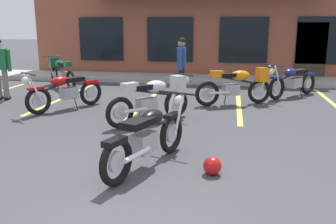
% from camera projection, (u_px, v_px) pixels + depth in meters
% --- Properties ---
extents(ground_plane, '(80.00, 80.00, 0.00)m').
position_uv_depth(ground_plane, '(175.00, 137.00, 6.84)').
color(ground_plane, '#3D3D42').
extents(sidewalk_kerb, '(22.00, 1.80, 0.14)m').
position_uv_depth(sidewalk_kerb, '(203.00, 79.00, 13.46)').
color(sidewalk_kerb, '#A8A59E').
rests_on(sidewalk_kerb, ground_plane).
extents(brick_storefront_building, '(14.02, 6.57, 3.98)m').
position_uv_depth(brick_storefront_building, '(211.00, 25.00, 16.65)').
color(brick_storefront_building, brown).
rests_on(brick_storefront_building, ground_plane).
extents(painted_stall_lines, '(12.33, 4.80, 0.01)m').
position_uv_depth(painted_stall_lines, '(193.00, 101.00, 10.02)').
color(painted_stall_lines, '#DBCC4C').
rests_on(painted_stall_lines, ground_plane).
extents(motorcycle_foreground_classic, '(1.03, 2.02, 0.98)m').
position_uv_depth(motorcycle_foreground_classic, '(148.00, 136.00, 5.31)').
color(motorcycle_foreground_classic, black).
rests_on(motorcycle_foreground_classic, ground_plane).
extents(motorcycle_red_sportbike, '(1.66, 1.65, 0.98)m').
position_uv_depth(motorcycle_red_sportbike, '(61.00, 71.00, 12.06)').
color(motorcycle_red_sportbike, black).
rests_on(motorcycle_red_sportbike, ground_plane).
extents(motorcycle_black_cruiser, '(1.60, 1.70, 0.98)m').
position_uv_depth(motorcycle_black_cruiser, '(154.00, 98.00, 7.77)').
color(motorcycle_black_cruiser, black).
rests_on(motorcycle_black_cruiser, ground_plane).
extents(motorcycle_silver_naked, '(1.98, 1.13, 0.98)m').
position_uv_depth(motorcycle_silver_naked, '(238.00, 84.00, 9.44)').
color(motorcycle_silver_naked, black).
rests_on(motorcycle_silver_naked, ground_plane).
extents(motorcycle_blue_standard, '(1.41, 1.83, 0.98)m').
position_uv_depth(motorcycle_blue_standard, '(65.00, 91.00, 8.89)').
color(motorcycle_blue_standard, black).
rests_on(motorcycle_blue_standard, ground_plane).
extents(motorcycle_green_cafe_racer, '(1.64, 1.66, 0.98)m').
position_uv_depth(motorcycle_green_cafe_racer, '(293.00, 81.00, 10.45)').
color(motorcycle_green_cafe_racer, black).
rests_on(motorcycle_green_cafe_racer, ground_plane).
extents(person_in_black_shirt, '(0.61, 0.34, 1.68)m').
position_uv_depth(person_in_black_shirt, '(0.00, 65.00, 9.92)').
color(person_in_black_shirt, black).
rests_on(person_in_black_shirt, ground_plane).
extents(person_by_back_row, '(0.28, 0.60, 1.68)m').
position_uv_depth(person_by_back_row, '(181.00, 63.00, 10.41)').
color(person_by_back_row, black).
rests_on(person_by_back_row, ground_plane).
extents(helmet_on_pavement, '(0.26, 0.26, 0.26)m').
position_uv_depth(helmet_on_pavement, '(212.00, 166.00, 5.10)').
color(helmet_on_pavement, '#B71414').
rests_on(helmet_on_pavement, ground_plane).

